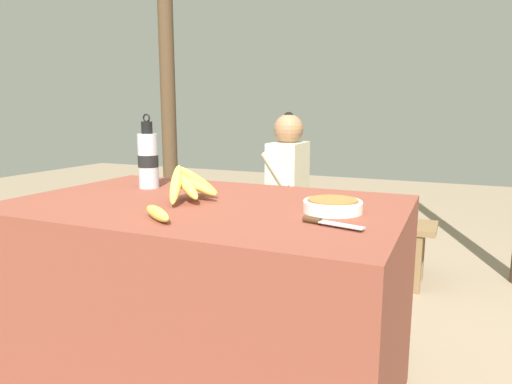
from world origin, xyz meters
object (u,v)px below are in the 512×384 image
(banana_bunch_green, at_px, (381,211))
(support_post_near, at_px, (167,78))
(knife, at_px, (324,222))
(banana_bunch_ripe, at_px, (188,183))
(loose_banana_front, at_px, (157,213))
(wooden_bench, at_px, (308,223))
(water_bottle, at_px, (148,159))
(seated_vendor, at_px, (282,181))
(serving_bowl, at_px, (333,205))

(banana_bunch_green, bearing_deg, support_post_near, 169.98)
(knife, xyz_separation_m, banana_bunch_green, (-0.08, 1.67, -0.32))
(banana_bunch_ripe, distance_m, loose_banana_front, 0.29)
(wooden_bench, bearing_deg, support_post_near, 166.41)
(water_bottle, distance_m, seated_vendor, 1.35)
(serving_bowl, height_order, knife, serving_bowl)
(wooden_bench, bearing_deg, seated_vendor, -169.58)
(serving_bowl, height_order, support_post_near, support_post_near)
(knife, xyz_separation_m, support_post_near, (-1.88, 1.99, 0.57))
(seated_vendor, height_order, banana_bunch_green, seated_vendor)
(serving_bowl, relative_size, water_bottle, 0.62)
(loose_banana_front, distance_m, seated_vendor, 1.80)
(banana_bunch_green, bearing_deg, serving_bowl, -87.54)
(banana_bunch_ripe, bearing_deg, loose_banana_front, -76.38)
(knife, bearing_deg, banana_bunch_ripe, 179.05)
(loose_banana_front, distance_m, support_post_near, 2.61)
(knife, height_order, wooden_bench, knife)
(support_post_near, bearing_deg, knife, -46.56)
(loose_banana_front, xyz_separation_m, knife, (0.47, 0.13, -0.01))
(serving_bowl, bearing_deg, support_post_near, 135.81)
(seated_vendor, bearing_deg, support_post_near, -18.14)
(water_bottle, distance_m, loose_banana_front, 0.59)
(serving_bowl, distance_m, banana_bunch_green, 1.53)
(knife, distance_m, seated_vendor, 1.80)
(wooden_bench, xyz_separation_m, seated_vendor, (-0.18, -0.03, 0.28))
(serving_bowl, distance_m, water_bottle, 0.83)
(knife, xyz_separation_m, seated_vendor, (-0.74, 1.64, -0.16))
(wooden_bench, height_order, seated_vendor, seated_vendor)
(banana_bunch_ripe, bearing_deg, wooden_bench, 91.11)
(banana_bunch_green, bearing_deg, water_bottle, -119.14)
(loose_banana_front, height_order, seated_vendor, seated_vendor)
(loose_banana_front, height_order, wooden_bench, loose_banana_front)
(banana_bunch_ripe, distance_m, banana_bunch_green, 1.63)
(seated_vendor, bearing_deg, knife, 113.42)
(water_bottle, bearing_deg, wooden_bench, 78.61)
(seated_vendor, relative_size, banana_bunch_green, 3.57)
(banana_bunch_ripe, bearing_deg, knife, -15.43)
(banana_bunch_ripe, distance_m, wooden_bench, 1.60)
(water_bottle, height_order, support_post_near, support_post_near)
(knife, bearing_deg, serving_bowl, 110.99)
(knife, height_order, support_post_near, support_post_near)
(water_bottle, bearing_deg, serving_bowl, -9.85)
(banana_bunch_ripe, distance_m, seated_vendor, 1.52)
(loose_banana_front, relative_size, banana_bunch_green, 0.57)
(banana_bunch_ripe, height_order, banana_bunch_green, banana_bunch_ripe)
(water_bottle, height_order, loose_banana_front, water_bottle)
(banana_bunch_ripe, relative_size, serving_bowl, 1.66)
(water_bottle, height_order, banana_bunch_green, water_bottle)
(serving_bowl, bearing_deg, knife, -83.49)
(knife, relative_size, seated_vendor, 0.17)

